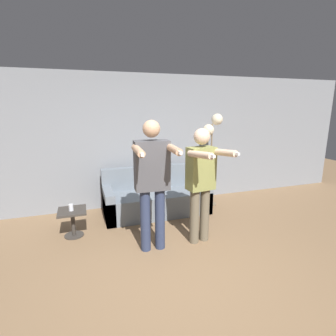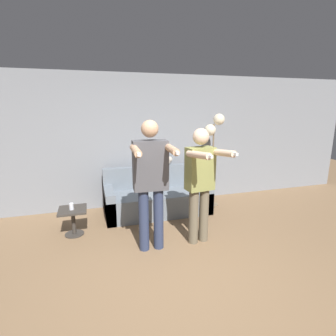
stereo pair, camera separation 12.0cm
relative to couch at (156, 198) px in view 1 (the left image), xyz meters
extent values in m
plane|color=#846647|center=(-0.25, -2.13, -0.27)|extent=(16.00, 16.00, 0.00)
cube|color=gray|center=(-0.25, 0.56, 1.03)|extent=(10.00, 0.05, 2.60)
cube|color=slate|center=(0.00, -0.04, -0.07)|extent=(1.95, 0.81, 0.42)
cube|color=slate|center=(0.00, 0.29, 0.36)|extent=(1.95, 0.14, 0.43)
cube|color=slate|center=(-0.89, -0.04, 0.00)|extent=(0.16, 0.81, 0.56)
cube|color=slate|center=(0.89, -0.04, 0.00)|extent=(0.16, 0.81, 0.56)
cylinder|color=#2D3856|center=(-0.51, -1.26, 0.17)|extent=(0.14, 0.14, 0.89)
cylinder|color=#2D3856|center=(-0.31, -1.27, 0.17)|extent=(0.14, 0.14, 0.89)
cube|color=#4C4C51|center=(-0.41, -1.27, 0.94)|extent=(0.47, 0.24, 0.66)
sphere|color=tan|center=(-0.41, -1.27, 1.43)|extent=(0.23, 0.23, 0.23)
cylinder|color=tan|center=(-0.64, -1.50, 1.19)|extent=(0.12, 0.50, 0.09)
cube|color=white|center=(-0.65, -1.75, 1.19)|extent=(0.04, 0.12, 0.04)
cylinder|color=tan|center=(-0.20, -1.53, 1.19)|extent=(0.12, 0.50, 0.09)
cube|color=white|center=(-0.22, -1.78, 1.19)|extent=(0.04, 0.12, 0.04)
cylinder|color=#6B604C|center=(0.22, -1.28, 0.13)|extent=(0.14, 0.14, 0.82)
cylinder|color=#6B604C|center=(0.39, -1.25, 0.13)|extent=(0.14, 0.14, 0.82)
cube|color=#8C8E4C|center=(0.31, -1.27, 0.85)|extent=(0.42, 0.27, 0.61)
sphere|color=beige|center=(0.31, -1.27, 1.30)|extent=(0.23, 0.23, 0.23)
cylinder|color=beige|center=(0.16, -1.54, 1.10)|extent=(0.16, 0.51, 0.13)
cube|color=white|center=(0.19, -1.78, 1.13)|extent=(0.05, 0.13, 0.05)
cylinder|color=beige|center=(0.52, -1.49, 1.10)|extent=(0.16, 0.51, 0.13)
cube|color=white|center=(0.56, -1.74, 1.13)|extent=(0.05, 0.13, 0.05)
ellipsoid|color=#B7AD9E|center=(0.17, 0.29, 0.64)|extent=(0.39, 0.14, 0.12)
sphere|color=#B7AD9E|center=(0.33, 0.29, 0.68)|extent=(0.12, 0.12, 0.12)
ellipsoid|color=#B7AD9E|center=(-0.04, 0.31, 0.60)|extent=(0.22, 0.04, 0.04)
cone|color=#B7AD9E|center=(0.31, 0.27, 0.73)|extent=(0.03, 0.03, 0.03)
cone|color=#B7AD9E|center=(0.31, 0.31, 0.73)|extent=(0.03, 0.03, 0.03)
cylinder|color=#756047|center=(1.15, 0.04, -0.26)|extent=(0.30, 0.30, 0.02)
cylinder|color=#756047|center=(1.15, 0.04, 0.55)|extent=(0.03, 0.03, 1.66)
sphere|color=#F4E5C1|center=(1.25, 0.04, 1.46)|extent=(0.22, 0.22, 0.22)
sphere|color=#F4E5C1|center=(1.07, 0.04, 1.26)|extent=(0.22, 0.22, 0.22)
cylinder|color=#38332D|center=(-1.49, -0.51, -0.27)|extent=(0.29, 0.29, 0.02)
cylinder|color=#38332D|center=(-1.49, -0.51, -0.07)|extent=(0.06, 0.06, 0.40)
cube|color=#38332D|center=(-1.49, -0.51, 0.14)|extent=(0.42, 0.42, 0.03)
cylinder|color=silver|center=(-1.50, -0.53, 0.21)|extent=(0.07, 0.07, 0.10)
camera|label=1|loc=(-1.28, -4.54, 1.71)|focal=28.00mm
camera|label=2|loc=(-1.16, -4.58, 1.71)|focal=28.00mm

